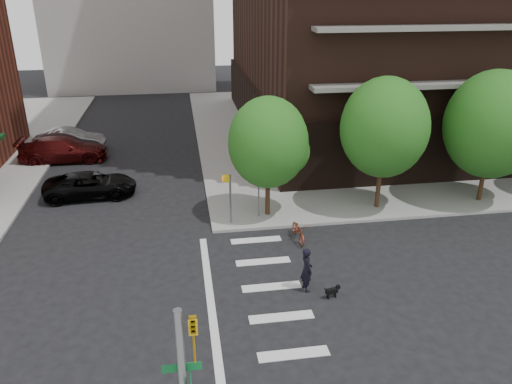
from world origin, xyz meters
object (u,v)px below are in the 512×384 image
parked_car_black (90,185)px  parked_car_silver (70,140)px  scooter (299,231)px  dog_walker (307,269)px  parked_car_maroon (63,149)px

parked_car_black → parked_car_silver: parked_car_silver is taller
parked_car_black → scooter: 12.58m
scooter → dog_walker: (-0.68, -4.13, 0.45)m
parked_car_black → scooter: (10.51, -6.92, -0.22)m
parked_car_black → scooter: parked_car_black is taller
parked_car_maroon → parked_car_black: bearing=-158.0°
parked_car_maroon → parked_car_silver: bearing=-0.1°
dog_walker → scooter: bearing=-18.0°
scooter → dog_walker: 4.21m
parked_car_maroon → scooter: bearing=-135.8°
parked_car_silver → parked_car_maroon: bearing=-175.8°
parked_car_maroon → parked_car_silver: parked_car_maroon is taller
parked_car_maroon → dog_walker: dog_walker is taller
parked_car_maroon → parked_car_silver: (0.00, 2.41, -0.04)m
parked_car_silver → dog_walker: (12.53, -20.08, 0.13)m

